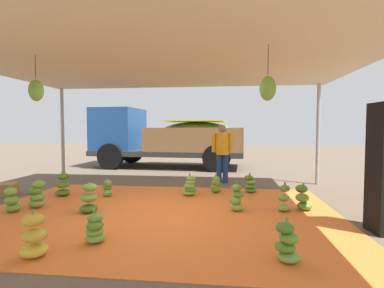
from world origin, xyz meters
TOP-DOWN VIEW (x-y plane):
  - ground_plane at (0.00, 3.00)m, footprint 40.00×40.00m
  - tarp_orange at (0.00, 0.00)m, footprint 6.63×4.82m
  - tent_canopy at (-0.01, -0.10)m, footprint 8.00×7.00m
  - banana_bunch_0 at (-2.48, 0.08)m, footprint 0.40×0.40m
  - banana_bunch_1 at (-2.51, 1.06)m, footprint 0.47×0.47m
  - banana_bunch_2 at (1.01, 1.81)m, footprint 0.32×0.32m
  - banana_bunch_3 at (-2.73, -0.29)m, footprint 0.36×0.39m
  - banana_bunch_4 at (2.72, 0.51)m, footprint 0.35×0.33m
  - banana_bunch_5 at (1.84, 1.95)m, footprint 0.37×0.36m
  - banana_bunch_6 at (-1.08, -2.02)m, footprint 0.39×0.38m
  - banana_bunch_7 at (-1.30, -0.12)m, footprint 0.42×0.44m
  - banana_bunch_8 at (-0.54, -1.51)m, footprint 0.37×0.39m
  - banana_bunch_9 at (1.45, 0.31)m, footprint 0.35×0.34m
  - banana_bunch_10 at (2.34, 0.38)m, footprint 0.28×0.29m
  - banana_bunch_11 at (0.41, 1.45)m, footprint 0.36×0.35m
  - banana_bunch_12 at (-1.47, 1.17)m, footprint 0.31×0.34m
  - banana_bunch_14 at (1.96, -1.81)m, footprint 0.37×0.35m
  - cargo_truck_main at (-1.28, 6.53)m, footprint 6.15×2.75m
  - worker_0 at (1.14, 3.26)m, footprint 0.61×0.38m
  - crate_0 at (-3.88, 0.97)m, footprint 0.54×0.48m

SIDE VIEW (x-z plane):
  - ground_plane at x=0.00m, z-range 0.00..0.00m
  - tarp_orange at x=0.00m, z-range 0.00..0.01m
  - crate_0 at x=-3.88m, z-range 0.00..0.29m
  - banana_bunch_12 at x=-1.47m, z-range -0.02..0.40m
  - banana_bunch_8 at x=-0.54m, z-range -0.03..0.43m
  - banana_bunch_5 at x=1.84m, z-range -0.03..0.44m
  - banana_bunch_2 at x=1.01m, z-range -0.02..0.43m
  - banana_bunch_3 at x=-2.73m, z-range -0.03..0.48m
  - banana_bunch_11 at x=0.41m, z-range -0.03..0.49m
  - banana_bunch_14 at x=1.96m, z-range -0.04..0.50m
  - banana_bunch_4 at x=2.72m, z-range -0.03..0.49m
  - banana_bunch_10 at x=2.34m, z-range -0.04..0.51m
  - banana_bunch_9 at x=1.45m, z-range -0.03..0.53m
  - banana_bunch_6 at x=-1.08m, z-range -0.03..0.54m
  - banana_bunch_1 at x=-2.51m, z-range -0.03..0.55m
  - banana_bunch_7 at x=-1.30m, z-range -0.04..0.55m
  - banana_bunch_0 at x=-2.48m, z-range -0.03..0.55m
  - worker_0 at x=1.14m, z-range 0.14..1.82m
  - cargo_truck_main at x=-1.28m, z-range 0.02..2.42m
  - tent_canopy at x=-0.01m, z-range 1.35..4.22m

